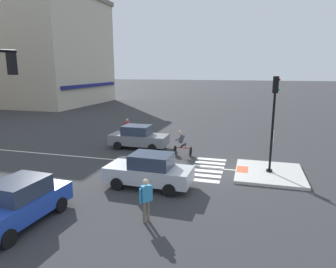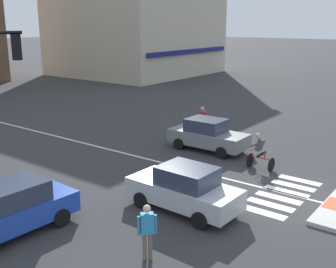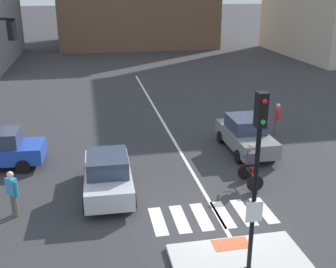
{
  "view_description": "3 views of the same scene",
  "coord_description": "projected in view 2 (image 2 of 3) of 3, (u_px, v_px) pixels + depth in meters",
  "views": [
    {
      "loc": [
        -16.21,
        -1.65,
        5.5
      ],
      "look_at": [
        0.33,
        3.0,
        1.81
      ],
      "focal_mm": 32.07,
      "sensor_mm": 36.0,
      "label": 1
    },
    {
      "loc": [
        -14.62,
        -4.86,
        6.5
      ],
      "look_at": [
        -1.33,
        5.16,
        1.98
      ],
      "focal_mm": 44.49,
      "sensor_mm": 36.0,
      "label": 2
    },
    {
      "loc": [
        -3.89,
        -11.44,
        7.53
      ],
      "look_at": [
        -0.83,
        4.33,
        1.72
      ],
      "focal_mm": 44.62,
      "sensor_mm": 36.0,
      "label": 3
    }
  ],
  "objects": [
    {
      "name": "pedestrian_waiting_far_side",
      "position": [
        202.0,
        118.0,
        24.52
      ],
      "size": [
        0.26,
        0.55,
        1.67
      ],
      "color": "#6B6051",
      "rests_on": "ground"
    },
    {
      "name": "crosswalk_stripe_c",
      "position": [
        279.0,
        198.0,
        15.84
      ],
      "size": [
        0.44,
        1.8,
        0.01
      ],
      "primitive_type": "cube",
      "color": "silver",
      "rests_on": "ground"
    },
    {
      "name": "cyclist",
      "position": [
        260.0,
        151.0,
        18.7
      ],
      "size": [
        0.68,
        1.1,
        1.68
      ],
      "color": "black",
      "rests_on": "ground"
    },
    {
      "name": "car_silver_westbound_near",
      "position": [
        184.0,
        189.0,
        14.62
      ],
      "size": [
        1.93,
        4.14,
        1.64
      ],
      "color": "silver",
      "rests_on": "ground"
    },
    {
      "name": "building_corner_right",
      "position": [
        136.0,
        5.0,
        52.01
      ],
      "size": [
        17.86,
        16.81,
        17.02
      ],
      "color": "beige",
      "rests_on": "ground"
    },
    {
      "name": "tactile_pad_front",
      "position": [
        334.0,
        204.0,
        14.98
      ],
      "size": [
        1.1,
        0.6,
        0.01
      ],
      "primitive_type": "cube",
      "color": "#DB5B38",
      "rests_on": "traffic_island"
    },
    {
      "name": "crosswalk_stripe_b",
      "position": [
        270.0,
        205.0,
        15.26
      ],
      "size": [
        0.44,
        1.8,
        0.01
      ],
      "primitive_type": "cube",
      "color": "silver",
      "rests_on": "ground"
    },
    {
      "name": "crosswalk_stripe_d",
      "position": [
        286.0,
        191.0,
        16.43
      ],
      "size": [
        0.44,
        1.8,
        0.01
      ],
      "primitive_type": "cube",
      "color": "silver",
      "rests_on": "ground"
    },
    {
      "name": "crosswalk_stripe_e",
      "position": [
        293.0,
        186.0,
        17.01
      ],
      "size": [
        0.44,
        1.8,
        0.01
      ],
      "primitive_type": "cube",
      "color": "silver",
      "rests_on": "ground"
    },
    {
      "name": "car_grey_eastbound_mid",
      "position": [
        208.0,
        135.0,
        21.57
      ],
      "size": [
        1.86,
        4.11,
        1.64
      ],
      "color": "slate",
      "rests_on": "ground"
    },
    {
      "name": "ground_plane",
      "position": [
        297.0,
        198.0,
        15.79
      ],
      "size": [
        300.0,
        300.0,
        0.0
      ],
      "primitive_type": "plane",
      "color": "#333335"
    },
    {
      "name": "car_blue_cross_left",
      "position": [
        12.0,
        209.0,
        13.05
      ],
      "size": [
        4.18,
        2.01,
        1.64
      ],
      "color": "#2347B7",
      "rests_on": "ground"
    },
    {
      "name": "lane_centre_line",
      "position": [
        111.0,
        150.0,
        21.74
      ],
      "size": [
        0.14,
        28.0,
        0.01
      ],
      "primitive_type": "cube",
      "color": "silver",
      "rests_on": "ground"
    },
    {
      "name": "crosswalk_stripe_f",
      "position": [
        300.0,
        180.0,
        17.6
      ],
      "size": [
        0.44,
        1.8,
        0.01
      ],
      "primitive_type": "cube",
      "color": "silver",
      "rests_on": "ground"
    },
    {
      "name": "pedestrian_at_curb_left",
      "position": [
        147.0,
        228.0,
        11.5
      ],
      "size": [
        0.44,
        0.4,
        1.67
      ],
      "color": "#6B6051",
      "rests_on": "ground"
    },
    {
      "name": "crosswalk_stripe_a",
      "position": [
        262.0,
        212.0,
        14.67
      ],
      "size": [
        0.44,
        1.8,
        0.01
      ],
      "primitive_type": "cube",
      "color": "silver",
      "rests_on": "ground"
    }
  ]
}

